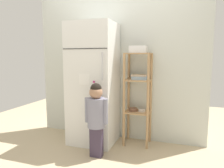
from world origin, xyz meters
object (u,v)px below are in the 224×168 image
(child_standing, at_px, (96,113))
(refrigerator, at_px, (93,84))
(fruit_bin, at_px, (138,50))
(pantry_shelf_unit, at_px, (138,91))

(child_standing, bearing_deg, refrigerator, 117.79)
(child_standing, distance_m, fruit_bin, 1.05)
(child_standing, bearing_deg, pantry_shelf_unit, 53.08)
(refrigerator, xyz_separation_m, pantry_shelf_unit, (0.65, 0.13, -0.09))
(refrigerator, height_order, child_standing, refrigerator)
(refrigerator, xyz_separation_m, child_standing, (0.23, -0.43, -0.30))
(fruit_bin, bearing_deg, pantry_shelf_unit, 92.75)
(fruit_bin, bearing_deg, refrigerator, -170.48)
(child_standing, xyz_separation_m, fruit_bin, (0.42, 0.54, 0.80))
(pantry_shelf_unit, height_order, fruit_bin, fruit_bin)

